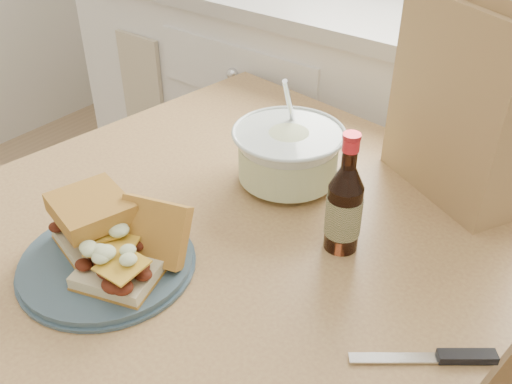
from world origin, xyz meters
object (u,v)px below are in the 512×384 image
Objects in this scene: plate at (107,262)px; paper_bag at (480,99)px; coleslaw_bowl at (288,157)px; beer_bottle at (344,207)px; dining_table at (240,266)px.

plate is 0.76× the size of paper_bag.
coleslaw_bowl is 1.01× the size of beer_bottle.
dining_table is 0.27m from plate.
beer_bottle is at bearing -30.13° from coleslaw_bowl.
paper_bag reaches higher than dining_table.
beer_bottle is 0.33m from paper_bag.
dining_table is 3.87× the size of plate.
coleslaw_bowl reaches higher than dining_table.
beer_bottle is (0.18, -0.11, 0.02)m from coleslaw_bowl.
coleslaw_bowl is at bearing 77.63° from plate.
plate is 0.38m from beer_bottle.
coleslaw_bowl is at bearing 161.32° from beer_bottle.
plate is 0.39m from coleslaw_bowl.
dining_table is 0.27m from beer_bottle.
paper_bag reaches higher than coleslaw_bowl.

